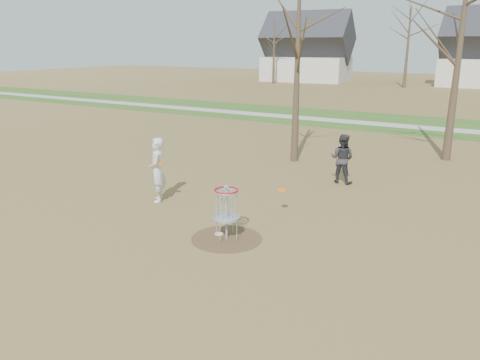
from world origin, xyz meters
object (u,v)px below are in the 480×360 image
at_px(player_throwing, 342,159).
at_px(disc_grounded, 219,234).
at_px(player_standing, 157,170).
at_px(disc_golf_basket, 226,204).

xyz_separation_m(player_throwing, disc_grounded, (-1.10, -6.24, -0.85)).
relative_size(player_standing, player_throwing, 1.15).
bearing_deg(player_standing, player_throwing, 103.73).
height_order(player_standing, player_throwing, player_standing).
distance_m(player_throwing, disc_grounded, 6.39).
relative_size(player_throwing, disc_golf_basket, 1.30).
relative_size(disc_grounded, disc_golf_basket, 0.16).
bearing_deg(disc_golf_basket, disc_grounded, 158.21).
xyz_separation_m(player_standing, player_throwing, (4.23, 4.92, -0.13)).
relative_size(player_standing, disc_grounded, 9.12).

